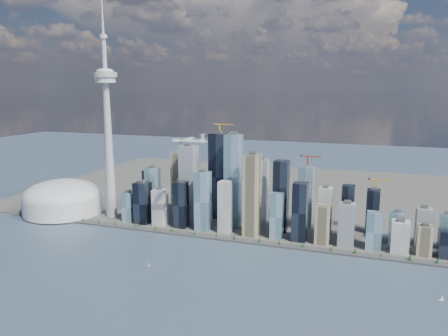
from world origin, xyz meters
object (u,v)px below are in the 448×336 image
(needle_tower, at_px, (108,125))
(sailboat_east, at_px, (442,298))
(airplane, at_px, (189,141))
(dome_stadium, at_px, (63,199))
(sailboat_west, at_px, (149,264))

(needle_tower, height_order, sailboat_east, needle_tower)
(needle_tower, distance_m, sailboat_east, 795.34)
(needle_tower, height_order, airplane, needle_tower)
(needle_tower, xyz_separation_m, dome_stadium, (-140.00, -10.00, -196.40))
(needle_tower, xyz_separation_m, sailboat_west, (237.60, -239.88, -232.90))
(sailboat_east, bearing_deg, dome_stadium, 159.88)
(needle_tower, bearing_deg, airplane, -24.42)
(sailboat_west, xyz_separation_m, sailboat_east, (494.02, 31.81, 0.51))
(airplane, bearing_deg, sailboat_west, -110.38)
(dome_stadium, relative_size, airplane, 2.60)
(airplane, height_order, sailboat_west, airplane)
(airplane, bearing_deg, dome_stadium, 159.55)
(sailboat_east, bearing_deg, sailboat_west, 176.37)
(sailboat_west, distance_m, sailboat_east, 495.05)
(sailboat_west, relative_size, sailboat_east, 0.85)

